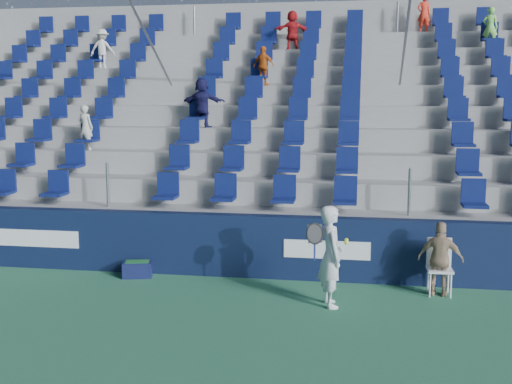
# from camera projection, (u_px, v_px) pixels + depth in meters

# --- Properties ---
(ground) EXTENTS (70.00, 70.00, 0.00)m
(ground) POSITION_uv_depth(u_px,v_px,m) (211.00, 336.00, 9.30)
(ground) COLOR #31724D
(ground) RESTS_ON ground
(sponsor_wall) EXTENTS (24.00, 0.32, 1.20)m
(sponsor_wall) POSITION_uv_depth(u_px,v_px,m) (249.00, 246.00, 12.28)
(sponsor_wall) COLOR #0F1937
(sponsor_wall) RESTS_ON ground
(grandstand) EXTENTS (24.00, 8.17, 6.63)m
(grandstand) POSITION_uv_depth(u_px,v_px,m) (282.00, 146.00, 17.02)
(grandstand) COLOR gray
(grandstand) RESTS_ON ground
(tennis_player) EXTENTS (0.69, 0.70, 1.68)m
(tennis_player) POSITION_uv_depth(u_px,v_px,m) (331.00, 256.00, 10.51)
(tennis_player) COLOR silver
(tennis_player) RESTS_ON ground
(line_judge_chair) EXTENTS (0.44, 0.45, 0.98)m
(line_judge_chair) POSITION_uv_depth(u_px,v_px,m) (439.00, 262.00, 11.23)
(line_judge_chair) COLOR white
(line_judge_chair) RESTS_ON ground
(line_judge) EXTENTS (0.81, 0.45, 1.31)m
(line_judge) POSITION_uv_depth(u_px,v_px,m) (441.00, 259.00, 11.07)
(line_judge) COLOR tan
(line_judge) RESTS_ON ground
(ball_bin) EXTENTS (0.61, 0.48, 0.31)m
(ball_bin) POSITION_uv_depth(u_px,v_px,m) (138.00, 268.00, 12.30)
(ball_bin) COLOR #10163D
(ball_bin) RESTS_ON ground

